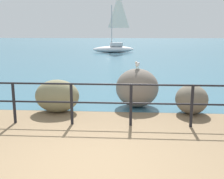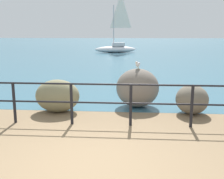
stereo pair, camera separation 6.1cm
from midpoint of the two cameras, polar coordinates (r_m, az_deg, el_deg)
name	(u,v)px [view 1 (the left image)]	position (r m, az deg, el deg)	size (l,w,h in m)	color
ground_plane	(122,58)	(24.34, 2.10, 6.58)	(120.00, 120.00, 0.10)	#846B4C
sea_surface	(127,44)	(52.47, 3.03, 9.49)	(120.00, 90.00, 0.01)	#38667A
promenade_railing	(101,99)	(6.54, -2.57, -2.01)	(10.04, 0.07, 1.02)	black
breakwater_boulder_main	(137,88)	(8.21, 5.02, 0.35)	(1.27, 1.15, 1.15)	slate
breakwater_boulder_left	(57,96)	(7.82, -11.52, -1.31)	(1.23, 0.92, 0.91)	#7F7A58
breakwater_boulder_right	(192,99)	(7.83, 15.96, -1.95)	(0.88, 0.93, 0.80)	#6D6455
seagull	(137,64)	(8.09, 5.07, 5.30)	(0.19, 0.34, 0.23)	gold
sailboat	(114,46)	(29.59, 0.37, 9.01)	(4.56, 2.07, 6.16)	white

